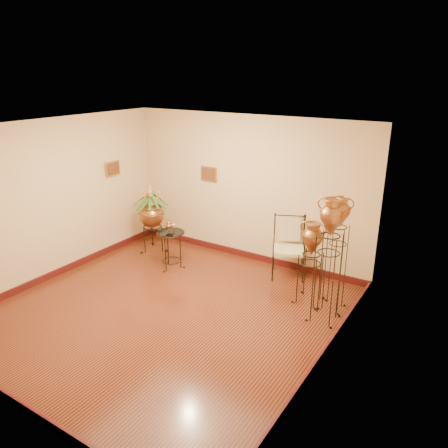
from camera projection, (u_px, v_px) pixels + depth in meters
The scene contains 8 objects.
ground at pixel (166, 311), 6.81m from camera, with size 5.00×5.00×0.00m, color #603016.
room_shell at pixel (160, 205), 6.23m from camera, with size 5.02×5.02×2.81m.
amphora_tall at pixel (337, 253), 6.59m from camera, with size 0.43×0.43×1.84m.
amphora_mid at pixel (328, 260), 6.27m from camera, with size 0.54×0.54×1.92m.
amphora_short at pixel (311, 262), 6.88m from camera, with size 0.52×0.52×1.37m.
planter_urn at pixel (152, 212), 8.84m from camera, with size 0.98×0.98×1.48m.
armchair at pixel (289, 248), 7.79m from camera, with size 0.80×0.78×1.10m.
side_table at pixel (171, 249), 8.16m from camera, with size 0.55×0.55×0.93m.
Camera 1 is at (3.96, -4.54, 3.56)m, focal length 35.00 mm.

